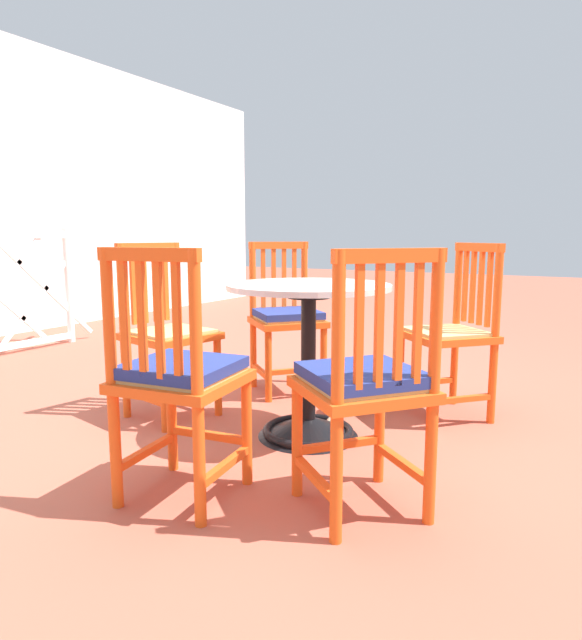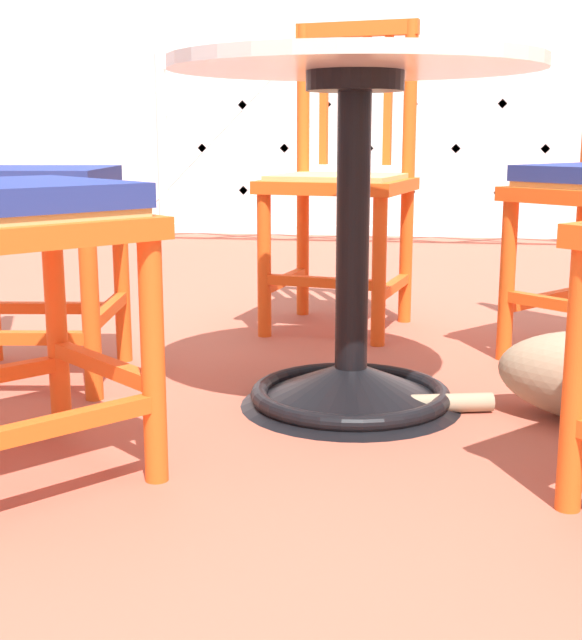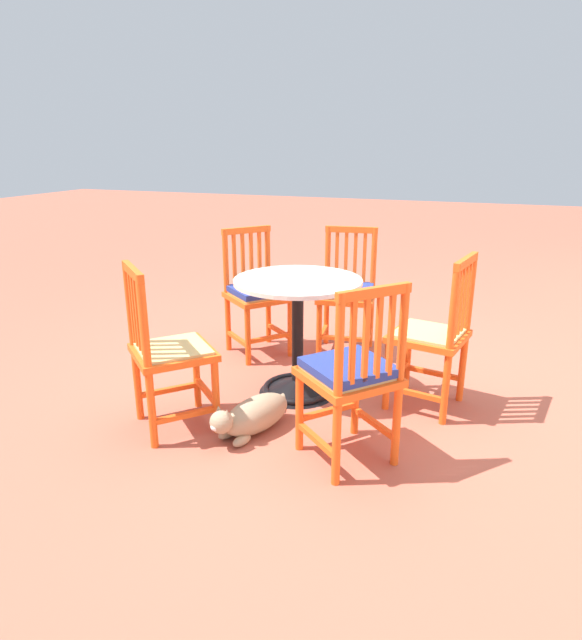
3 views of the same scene
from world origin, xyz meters
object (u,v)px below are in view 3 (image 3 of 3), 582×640
Objects in this scene: orange_chair_at_corner at (257,294)px; orange_chair_by_planter at (347,294)px; orange_chair_facing_out at (433,337)px; orange_chair_near_fence at (351,375)px; orange_chair_tucked_in at (168,353)px; cafe_table at (298,350)px; tabby_cat at (252,416)px.

orange_chair_by_planter is at bearing 111.04° from orange_chair_at_corner.
orange_chair_at_corner is 1.37m from orange_chair_facing_out.
orange_chair_facing_out is (-0.72, 0.30, -0.01)m from orange_chair_near_fence.
orange_chair_near_fence is at bearing 40.56° from orange_chair_at_corner.
orange_chair_tucked_in is (1.19, 0.01, -0.01)m from orange_chair_at_corner.
cafe_table is at bearing -7.45° from orange_chair_by_planter.
cafe_table is 0.83× the size of orange_chair_at_corner.
orange_chair_near_fence is 1.00× the size of orange_chair_facing_out.
cafe_table is 0.81m from orange_chair_facing_out.
orange_chair_facing_out is (0.45, 1.30, -0.01)m from orange_chair_at_corner.
orange_chair_facing_out is at bearing 96.96° from cafe_table.
orange_chair_facing_out is at bearing 45.11° from orange_chair_by_planter.
orange_chair_tucked_in and orange_chair_facing_out have the same top height.
orange_chair_tucked_in is at bearing -37.85° from cafe_table.
orange_chair_by_planter is 1.00× the size of orange_chair_near_fence.
orange_chair_tucked_in reaches higher than tabby_cat.
orange_chair_near_fence is at bearing 83.28° from tabby_cat.
cafe_table is 0.83× the size of orange_chair_near_fence.
orange_chair_by_planter is 1.45m from orange_chair_near_fence.
tabby_cat is at bearing 22.07° from orange_chair_at_corner.
orange_chair_near_fence is at bearing 38.21° from cafe_table.
orange_chair_by_planter and orange_chair_near_fence have the same top height.
orange_chair_near_fence is at bearing 91.39° from orange_chair_tucked_in.
orange_chair_near_fence is (-0.02, 0.99, 0.01)m from orange_chair_tucked_in.
orange_chair_by_planter and orange_chair_tucked_in have the same top height.
orange_chair_tucked_in and orange_chair_near_fence have the same top height.
orange_chair_at_corner and orange_chair_near_fence have the same top height.
orange_chair_at_corner is (-0.55, -0.51, 0.16)m from cafe_table.
orange_chair_facing_out is (-0.10, 0.79, 0.15)m from cafe_table.
orange_chair_by_planter is 1.39m from tabby_cat.
cafe_table is at bearing -83.04° from orange_chair_facing_out.
cafe_table is 0.83× the size of orange_chair_by_planter.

